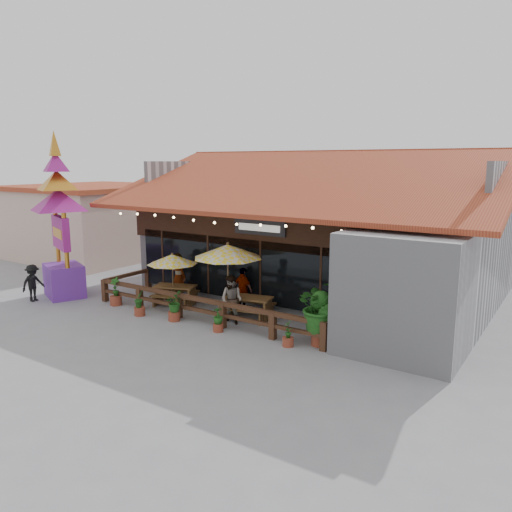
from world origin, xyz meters
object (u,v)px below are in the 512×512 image
Objects in this scene: umbrella_left at (172,259)px; pedestrian at (33,283)px; thai_sign_tower at (59,204)px; tropical_plant at (321,307)px; umbrella_right at (228,252)px; picnic_table_left at (175,292)px; picnic_table_right at (249,304)px.

pedestrian is at bearing -152.15° from umbrella_left.
umbrella_left is at bearing 17.80° from thai_sign_tower.
tropical_plant is at bearing 3.91° from thai_sign_tower.
tropical_plant is (6.78, -0.74, -0.63)m from umbrella_left.
tropical_plant is at bearing -6.19° from umbrella_left.
umbrella_left is at bearing 173.81° from tropical_plant.
umbrella_left is 2.61m from umbrella_right.
picnic_table_left is at bearing 100.46° from umbrella_left.
picnic_table_left is at bearing -63.72° from pedestrian.
pedestrian reaches higher than picnic_table_left.
picnic_table_right is 3.57m from tropical_plant.
picnic_table_right is 0.92× the size of tropical_plant.
tropical_plant reaches higher than pedestrian.
picnic_table_left is (-0.03, 0.14, -1.32)m from umbrella_left.
umbrella_right is 0.44× the size of thai_sign_tower.
umbrella_left reaches higher than picnic_table_left.
picnic_table_right is (3.42, 0.26, -1.30)m from umbrella_left.
pedestrian is (-7.68, -2.91, -1.62)m from umbrella_right.
picnic_table_left is 6.90m from tropical_plant.
picnic_table_left is at bearing 19.37° from thai_sign_tower.
pedestrian reaches higher than picnic_table_right.
picnic_table_left is 1.01× the size of picnic_table_right.
umbrella_right is 1.65× the size of picnic_table_right.
thai_sign_tower is 11.86m from tropical_plant.
thai_sign_tower is at bearing -162.20° from umbrella_left.
umbrella_right is at bearing 13.26° from thai_sign_tower.
pedestrian is (-5.13, -2.71, -1.08)m from umbrella_left.
umbrella_right is at bearing 4.38° from umbrella_left.
tropical_plant is (3.37, -0.99, 0.67)m from picnic_table_right.
umbrella_right is 4.49m from tropical_plant.
tropical_plant reaches higher than picnic_table_right.
tropical_plant is (6.81, -0.87, 0.69)m from picnic_table_left.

